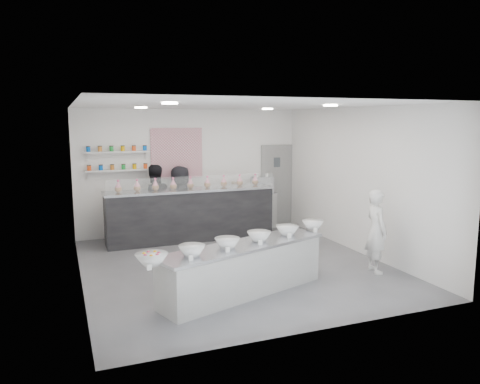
% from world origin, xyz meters
% --- Properties ---
extents(floor, '(6.00, 6.00, 0.00)m').
position_xyz_m(floor, '(0.00, 0.00, 0.00)').
color(floor, '#515156').
rests_on(floor, ground).
extents(ceiling, '(6.00, 6.00, 0.00)m').
position_xyz_m(ceiling, '(0.00, 0.00, 3.00)').
color(ceiling, white).
rests_on(ceiling, floor).
extents(back_wall, '(5.50, 0.00, 5.50)m').
position_xyz_m(back_wall, '(0.00, 3.00, 1.50)').
color(back_wall, white).
rests_on(back_wall, floor).
extents(left_wall, '(0.00, 6.00, 6.00)m').
position_xyz_m(left_wall, '(-2.75, 0.00, 1.50)').
color(left_wall, white).
rests_on(left_wall, floor).
extents(right_wall, '(0.00, 6.00, 6.00)m').
position_xyz_m(right_wall, '(2.75, 0.00, 1.50)').
color(right_wall, white).
rests_on(right_wall, floor).
extents(back_door, '(0.88, 0.04, 2.10)m').
position_xyz_m(back_door, '(2.30, 2.97, 1.05)').
color(back_door, gray).
rests_on(back_door, floor).
extents(pattern_panel, '(1.25, 0.03, 1.20)m').
position_xyz_m(pattern_panel, '(-0.35, 2.98, 1.95)').
color(pattern_panel, '#A53350').
rests_on(pattern_panel, back_wall).
extents(jar_shelf_lower, '(1.45, 0.22, 0.04)m').
position_xyz_m(jar_shelf_lower, '(-1.75, 2.90, 1.60)').
color(jar_shelf_lower, silver).
rests_on(jar_shelf_lower, back_wall).
extents(jar_shelf_upper, '(1.45, 0.22, 0.04)m').
position_xyz_m(jar_shelf_upper, '(-1.75, 2.90, 2.02)').
color(jar_shelf_upper, silver).
rests_on(jar_shelf_upper, back_wall).
extents(preserve_jars, '(1.45, 0.10, 0.56)m').
position_xyz_m(preserve_jars, '(-1.75, 2.88, 1.88)').
color(preserve_jars, '#F55118').
rests_on(preserve_jars, jar_shelf_lower).
extents(downlight_0, '(0.24, 0.24, 0.02)m').
position_xyz_m(downlight_0, '(-1.40, -1.00, 2.98)').
color(downlight_0, white).
rests_on(downlight_0, ceiling).
extents(downlight_1, '(0.24, 0.24, 0.02)m').
position_xyz_m(downlight_1, '(1.40, -1.00, 2.98)').
color(downlight_1, white).
rests_on(downlight_1, ceiling).
extents(downlight_2, '(0.24, 0.24, 0.02)m').
position_xyz_m(downlight_2, '(-1.40, 1.60, 2.98)').
color(downlight_2, white).
rests_on(downlight_2, ceiling).
extents(downlight_3, '(0.24, 0.24, 0.02)m').
position_xyz_m(downlight_3, '(1.40, 1.60, 2.98)').
color(downlight_3, white).
rests_on(downlight_3, ceiling).
extents(prep_counter, '(3.01, 1.59, 0.81)m').
position_xyz_m(prep_counter, '(-0.37, -1.42, 0.40)').
color(prep_counter, '#A09F9B').
rests_on(prep_counter, floor).
extents(back_bar, '(3.86, 0.72, 1.20)m').
position_xyz_m(back_bar, '(-0.24, 2.16, 0.60)').
color(back_bar, black).
rests_on(back_bar, floor).
extents(sneeze_guard, '(3.80, 0.03, 0.33)m').
position_xyz_m(sneeze_guard, '(-0.24, 1.83, 1.36)').
color(sneeze_guard, white).
rests_on(sneeze_guard, back_bar).
extents(espresso_ledge, '(1.21, 0.39, 0.90)m').
position_xyz_m(espresso_ledge, '(1.55, 2.78, 0.45)').
color(espresso_ledge, '#A09F9B').
rests_on(espresso_ledge, floor).
extents(espresso_machine, '(0.51, 0.35, 0.39)m').
position_xyz_m(espresso_machine, '(1.81, 2.78, 1.10)').
color(espresso_machine, '#93969E').
rests_on(espresso_machine, espresso_ledge).
extents(cup_stacks, '(0.24, 0.24, 0.32)m').
position_xyz_m(cup_stacks, '(1.10, 2.78, 1.06)').
color(cup_stacks, tan).
rests_on(cup_stacks, espresso_ledge).
extents(prep_bowls, '(3.60, 1.63, 0.16)m').
position_xyz_m(prep_bowls, '(-0.37, -1.42, 0.88)').
color(prep_bowls, white).
rests_on(prep_bowls, prep_counter).
extents(label_cards, '(3.31, 0.04, 0.07)m').
position_xyz_m(label_cards, '(-0.54, -1.91, 0.84)').
color(label_cards, white).
rests_on(label_cards, prep_counter).
extents(cookie_bags, '(3.35, 0.17, 0.27)m').
position_xyz_m(cookie_bags, '(-0.24, 2.16, 1.33)').
color(cookie_bags, pink).
rests_on(cookie_bags, back_bar).
extents(woman_prep, '(0.44, 0.60, 1.51)m').
position_xyz_m(woman_prep, '(2.26, -1.26, 0.76)').
color(woman_prep, silver).
rests_on(woman_prep, floor).
extents(staff_left, '(0.86, 0.68, 1.73)m').
position_xyz_m(staff_left, '(-1.00, 2.60, 0.86)').
color(staff_left, black).
rests_on(staff_left, floor).
extents(staff_right, '(0.93, 0.72, 1.68)m').
position_xyz_m(staff_right, '(-0.37, 2.60, 0.84)').
color(staff_right, black).
rests_on(staff_right, floor).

